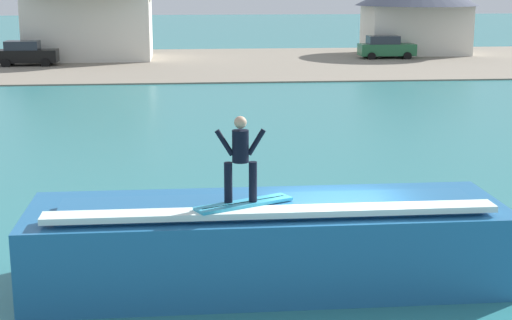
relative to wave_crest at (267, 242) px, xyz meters
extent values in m
plane|color=teal|center=(1.42, 0.01, -0.88)|extent=(260.00, 260.00, 0.00)
cube|color=#23649B|center=(0.00, 0.03, -0.05)|extent=(9.62, 2.95, 1.66)
cube|color=#23649B|center=(0.00, -0.34, 0.88)|extent=(8.18, 1.33, 0.18)
cube|color=white|center=(0.00, -0.93, 0.93)|extent=(8.66, 0.53, 0.12)
cube|color=#33A5CC|center=(-0.52, -0.62, 1.02)|extent=(1.98, 1.26, 0.06)
cube|color=black|center=(-0.52, -0.62, 1.04)|extent=(1.67, 0.84, 0.01)
cylinder|color=black|center=(-0.82, -0.60, 1.44)|extent=(0.16, 0.16, 0.79)
cylinder|color=black|center=(-0.35, -0.60, 1.44)|extent=(0.16, 0.16, 0.79)
cylinder|color=black|center=(-0.58, -0.60, 2.15)|extent=(0.32, 0.32, 0.62)
sphere|color=tan|center=(-0.58, -0.60, 2.61)|extent=(0.24, 0.24, 0.24)
cylinder|color=black|center=(-0.89, -0.60, 2.22)|extent=(0.37, 0.10, 0.52)
cylinder|color=black|center=(-0.28, -0.60, 2.22)|extent=(0.37, 0.10, 0.52)
cube|color=gray|center=(1.42, 44.02, -0.84)|extent=(120.00, 23.64, 0.09)
cube|color=black|center=(-12.59, 43.12, -0.11)|extent=(4.27, 1.76, 0.90)
cube|color=#262D38|center=(-12.91, 43.12, 0.66)|extent=(2.35, 1.59, 0.64)
cylinder|color=black|center=(-11.21, 44.06, -0.56)|extent=(0.64, 0.22, 0.64)
cylinder|color=black|center=(-11.21, 42.19, -0.56)|extent=(0.64, 0.22, 0.64)
cylinder|color=black|center=(-13.98, 44.06, -0.56)|extent=(0.64, 0.22, 0.64)
cylinder|color=black|center=(-13.98, 42.19, -0.56)|extent=(0.64, 0.22, 0.64)
cube|color=#23663D|center=(14.63, 45.86, -0.11)|extent=(4.37, 1.76, 0.90)
cube|color=#262D38|center=(14.31, 45.86, 0.66)|extent=(2.41, 1.58, 0.64)
cylinder|color=black|center=(16.06, 46.79, -0.56)|extent=(0.64, 0.22, 0.64)
cylinder|color=black|center=(16.06, 44.93, -0.56)|extent=(0.64, 0.22, 0.64)
cylinder|color=black|center=(13.21, 46.79, -0.56)|extent=(0.64, 0.22, 0.64)
cylinder|color=black|center=(13.21, 44.93, -0.56)|extent=(0.64, 0.22, 0.64)
cube|color=silver|center=(-8.58, 48.01, 1.75)|extent=(9.45, 6.95, 5.27)
cube|color=silver|center=(17.92, 49.32, 1.17)|extent=(8.19, 5.11, 4.09)
camera|label=1|loc=(-1.71, -15.17, 5.23)|focal=55.20mm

